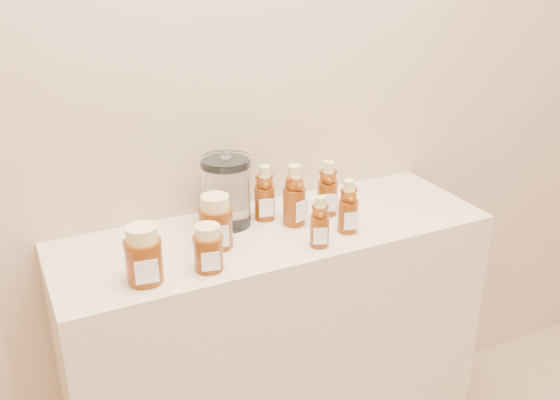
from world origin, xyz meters
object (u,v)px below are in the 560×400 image
honey_jar_left (143,254)px  glass_canister (227,189)px  display_table (276,363)px  bear_bottle_back_left (265,189)px  bear_bottle_front_left (320,218)px

honey_jar_left → glass_canister: glass_canister is taller
display_table → honey_jar_left: (-0.39, -0.11, 0.52)m
bear_bottle_back_left → bear_bottle_front_left: 0.22m
bear_bottle_back_left → honey_jar_left: bearing=-138.6°
display_table → honey_jar_left: size_ratio=8.55×
bear_bottle_front_left → glass_canister: size_ratio=0.73×
bear_bottle_back_left → bear_bottle_front_left: bear_bottle_back_left is taller
display_table → glass_canister: 0.57m
bear_bottle_front_left → glass_canister: glass_canister is taller
honey_jar_left → bear_bottle_front_left: bearing=4.9°
display_table → glass_canister: bearing=138.6°
display_table → bear_bottle_front_left: (0.06, -0.13, 0.53)m
bear_bottle_back_left → display_table: bearing=-77.8°
honey_jar_left → display_table: bearing=23.7°
bear_bottle_front_left → honey_jar_left: size_ratio=1.10×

